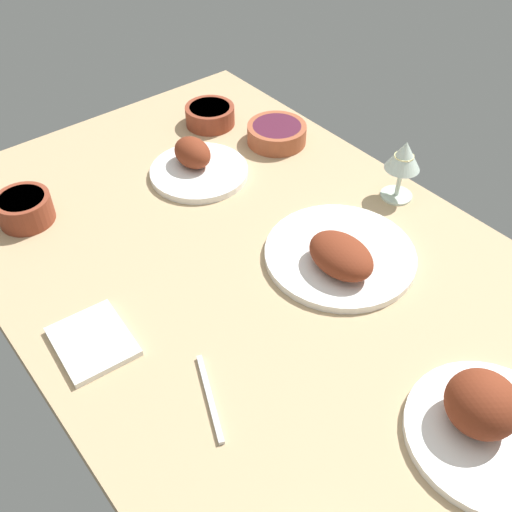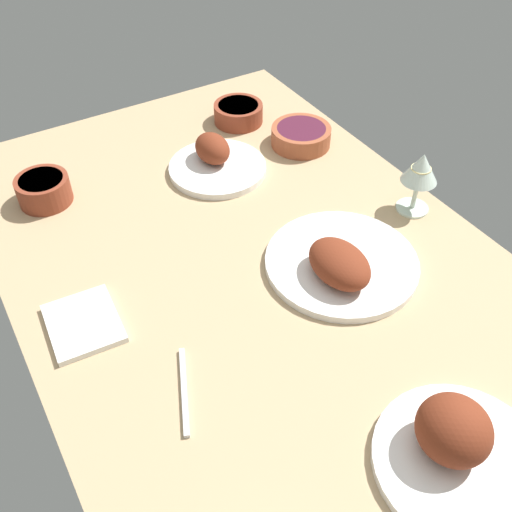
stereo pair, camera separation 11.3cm
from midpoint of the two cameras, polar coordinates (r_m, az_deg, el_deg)
The scene contains 10 objects.
dining_table at distance 115.96cm, azimuth -2.79°, elevation -1.57°, with size 140.00×90.00×4.00cm, color tan.
plate_center_main at distance 137.86cm, azimuth -8.16°, elevation 8.68°, with size 22.65×22.65×8.01cm.
plate_far_side at distance 113.30cm, azimuth 5.38°, elevation -0.04°, with size 29.74×29.74×7.94cm.
plate_near_viewer at distance 93.40cm, azimuth 18.20°, elevation -15.04°, with size 25.66×25.66×10.64cm.
bowl_potatoes at distance 133.61cm, azimuth -23.88°, elevation 4.18°, with size 11.47×11.47×5.90cm.
bowl_onions at distance 147.42cm, azimuth -0.21°, elevation 11.78°, with size 14.60×14.60×4.61cm.
bowl_sauce at distance 155.68cm, azimuth -6.63°, elevation 13.42°, with size 12.62×12.62×4.93cm.
wine_glass at distance 127.40cm, azimuth 11.69°, elevation 9.15°, with size 7.60×7.60×14.00cm.
folded_napkin at distance 106.19cm, azimuth -18.58°, elevation -8.04°, with size 14.16×11.93×1.20cm, color white.
spoon_loose at distance 95.46cm, azimuth -8.00°, elevation -13.65°, with size 16.33×0.90×0.80cm, color silver.
Camera 1 is at (63.96, -51.72, 83.93)cm, focal length 41.18 mm.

